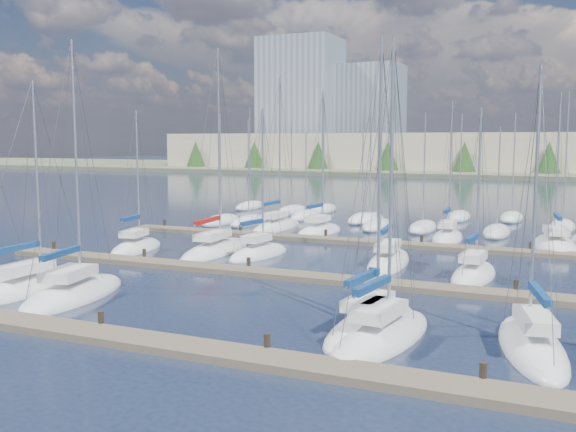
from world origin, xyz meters
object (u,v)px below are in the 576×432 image
at_px(sailboat_d, 371,326).
at_px(sailboat_b, 32,287).
at_px(sailboat_q, 555,245).
at_px(sailboat_j, 259,254).
at_px(sailboat_p, 448,238).
at_px(sailboat_e, 382,336).
at_px(sailboat_l, 474,275).
at_px(sailboat_k, 389,262).
at_px(sailboat_n, 277,227).
at_px(sailboat_i, 215,250).
at_px(sailboat_f, 532,346).
at_px(sailboat_h, 136,248).
at_px(sailboat_o, 319,231).
at_px(sailboat_c, 74,294).

height_order(sailboat_d, sailboat_b, sailboat_d).
height_order(sailboat_q, sailboat_j, sailboat_q).
height_order(sailboat_d, sailboat_p, sailboat_d).
bearing_deg(sailboat_e, sailboat_l, 90.05).
bearing_deg(sailboat_j, sailboat_p, 58.19).
bearing_deg(sailboat_k, sailboat_n, 132.78).
relative_size(sailboat_l, sailboat_e, 0.83).
distance_m(sailboat_j, sailboat_i, 3.57).
relative_size(sailboat_f, sailboat_e, 0.90).
relative_size(sailboat_l, sailboat_h, 0.97).
bearing_deg(sailboat_o, sailboat_k, -45.60).
bearing_deg(sailboat_q, sailboat_e, -108.91).
relative_size(sailboat_d, sailboat_b, 1.09).
bearing_deg(sailboat_e, sailboat_i, 144.92).
bearing_deg(sailboat_b, sailboat_o, 75.13).
xyz_separation_m(sailboat_f, sailboat_j, (-18.99, 14.19, 0.01)).
bearing_deg(sailboat_l, sailboat_f, -69.57).
relative_size(sailboat_e, sailboat_p, 1.08).
bearing_deg(sailboat_c, sailboat_p, 51.21).
xyz_separation_m(sailboat_c, sailboat_i, (0.07, 14.69, 0.01)).
relative_size(sailboat_l, sailboat_k, 0.81).
bearing_deg(sailboat_b, sailboat_d, 0.28).
distance_m(sailboat_d, sailboat_l, 13.05).
relative_size(sailboat_q, sailboat_k, 0.94).
distance_m(sailboat_k, sailboat_h, 18.93).
bearing_deg(sailboat_p, sailboat_l, -77.10).
distance_m(sailboat_l, sailboat_f, 13.51).
bearing_deg(sailboat_n, sailboat_i, -82.40).
distance_m(sailboat_j, sailboat_e, 20.25).
distance_m(sailboat_f, sailboat_h, 31.22).
bearing_deg(sailboat_o, sailboat_q, 6.63).
xyz_separation_m(sailboat_b, sailboat_h, (-2.73, 12.95, 0.01)).
xyz_separation_m(sailboat_c, sailboat_p, (14.64, 27.77, 0.01)).
height_order(sailboat_b, sailboat_h, sailboat_b).
height_order(sailboat_h, sailboat_e, sailboat_e).
height_order(sailboat_o, sailboat_e, sailboat_o).
bearing_deg(sailboat_o, sailboat_c, -92.04).
height_order(sailboat_d, sailboat_j, sailboat_d).
relative_size(sailboat_d, sailboat_h, 1.19).
xyz_separation_m(sailboat_k, sailboat_e, (3.97, -16.03, -0.01)).
bearing_deg(sailboat_l, sailboat_c, -141.01).
height_order(sailboat_f, sailboat_c, sailboat_c).
relative_size(sailboat_c, sailboat_b, 1.16).
height_order(sailboat_q, sailboat_c, sailboat_c).
relative_size(sailboat_k, sailboat_e, 1.02).
height_order(sailboat_f, sailboat_e, sailboat_e).
relative_size(sailboat_c, sailboat_i, 0.91).
bearing_deg(sailboat_h, sailboat_n, 62.83).
bearing_deg(sailboat_b, sailboat_q, 45.39).
height_order(sailboat_j, sailboat_c, sailboat_c).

